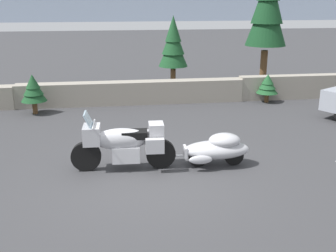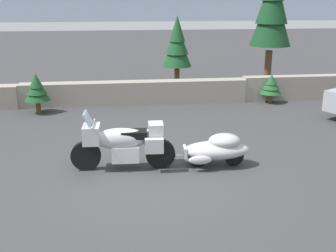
% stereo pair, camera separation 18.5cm
% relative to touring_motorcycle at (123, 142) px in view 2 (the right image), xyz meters
% --- Properties ---
extents(ground_plane, '(80.00, 80.00, 0.00)m').
position_rel_touring_motorcycle_xyz_m(ground_plane, '(0.52, -0.54, -0.62)').
color(ground_plane, '#38383A').
extents(stone_guard_wall, '(24.00, 0.60, 0.88)m').
position_rel_touring_motorcycle_xyz_m(stone_guard_wall, '(0.21, 5.86, -0.21)').
color(stone_guard_wall, gray).
rests_on(stone_guard_wall, ground).
extents(touring_motorcycle, '(2.31, 0.79, 1.33)m').
position_rel_touring_motorcycle_xyz_m(touring_motorcycle, '(0.00, 0.00, 0.00)').
color(touring_motorcycle, black).
rests_on(touring_motorcycle, ground).
extents(car_shaped_trailer, '(2.21, 0.80, 0.76)m').
position_rel_touring_motorcycle_xyz_m(car_shaped_trailer, '(2.10, -0.09, -0.21)').
color(car_shaped_trailer, black).
rests_on(car_shaped_trailer, ground).
extents(pine_tree_tall, '(1.66, 1.66, 5.35)m').
position_rel_touring_motorcycle_xyz_m(pine_tree_tall, '(6.17, 7.99, 2.73)').
color(pine_tree_tall, brown).
rests_on(pine_tree_tall, ground).
extents(pine_tree_secondary, '(1.18, 1.18, 2.98)m').
position_rel_touring_motorcycle_xyz_m(pine_tree_secondary, '(2.33, 7.98, 1.24)').
color(pine_tree_secondary, brown).
rests_on(pine_tree_secondary, ground).
extents(pine_sapling_near, '(0.77, 0.77, 1.03)m').
position_rel_touring_motorcycle_xyz_m(pine_sapling_near, '(5.39, 5.43, 0.02)').
color(pine_sapling_near, brown).
rests_on(pine_sapling_near, ground).
extents(pine_sapling_farther, '(0.83, 0.83, 1.31)m').
position_rel_touring_motorcycle_xyz_m(pine_sapling_farther, '(-2.70, 5.01, 0.19)').
color(pine_sapling_farther, brown).
rests_on(pine_sapling_farther, ground).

